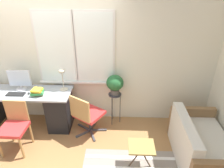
# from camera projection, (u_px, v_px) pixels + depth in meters

# --- Properties ---
(ground_plane) EXTENTS (14.00, 14.00, 0.00)m
(ground_plane) POSITION_uv_depth(u_px,v_px,m) (52.00, 136.00, 3.75)
(ground_plane) COLOR #9E7042
(wall_back_with_window) EXTENTS (9.00, 0.12, 2.70)m
(wall_back_with_window) POSITION_uv_depth(u_px,v_px,m) (54.00, 55.00, 3.71)
(wall_back_with_window) COLOR beige
(wall_back_with_window) RESTS_ON ground_plane
(desk) EXTENTS (1.95, 0.59, 0.77)m
(desk) POSITION_uv_depth(u_px,v_px,m) (22.00, 108.00, 3.84)
(desk) COLOR #9EA3A8
(desk) RESTS_ON ground_plane
(monitor) EXTENTS (0.42, 0.19, 0.38)m
(monitor) POSITION_uv_depth(u_px,v_px,m) (20.00, 80.00, 3.68)
(monitor) COLOR silver
(monitor) RESTS_ON desk
(keyboard) EXTENTS (0.32, 0.13, 0.02)m
(keyboard) POSITION_uv_depth(u_px,v_px,m) (16.00, 94.00, 3.58)
(keyboard) COLOR black
(keyboard) RESTS_ON desk
(mouse) EXTENTS (0.04, 0.06, 0.03)m
(mouse) POSITION_uv_depth(u_px,v_px,m) (29.00, 93.00, 3.59)
(mouse) COLOR black
(mouse) RESTS_ON desk
(desk_lamp) EXTENTS (0.15, 0.15, 0.42)m
(desk_lamp) POSITION_uv_depth(u_px,v_px,m) (62.00, 75.00, 3.61)
(desk_lamp) COLOR #BCB299
(desk_lamp) RESTS_ON desk
(book_stack) EXTENTS (0.24, 0.21, 0.13)m
(book_stack) POSITION_uv_depth(u_px,v_px,m) (37.00, 92.00, 3.54)
(book_stack) COLOR olive
(book_stack) RESTS_ON desk
(desk_chair_wooden) EXTENTS (0.43, 0.44, 0.86)m
(desk_chair_wooden) POSITION_uv_depth(u_px,v_px,m) (14.00, 125.00, 3.29)
(desk_chair_wooden) COLOR #B2844C
(desk_chair_wooden) RESTS_ON ground_plane
(office_chair_swivel) EXTENTS (0.63, 0.64, 0.85)m
(office_chair_swivel) POSITION_uv_depth(u_px,v_px,m) (87.00, 114.00, 3.62)
(office_chair_swivel) COLOR #47474C
(office_chair_swivel) RESTS_ON ground_plane
(couch_loveseat) EXTENTS (0.78, 1.28, 0.74)m
(couch_loveseat) POSITION_uv_depth(u_px,v_px,m) (200.00, 146.00, 3.16)
(couch_loveseat) COLOR silver
(couch_loveseat) RESTS_ON ground_plane
(plant_stand) EXTENTS (0.25, 0.25, 0.67)m
(plant_stand) POSITION_uv_depth(u_px,v_px,m) (115.00, 98.00, 3.85)
(plant_stand) COLOR #333338
(plant_stand) RESTS_ON ground_plane
(potted_plant) EXTENTS (0.32, 0.32, 0.39)m
(potted_plant) POSITION_uv_depth(u_px,v_px,m) (115.00, 84.00, 3.70)
(potted_plant) COLOR #514C47
(potted_plant) RESTS_ON plant_stand
(folding_stool) EXTENTS (0.39, 0.33, 0.44)m
(folding_stool) POSITION_uv_depth(u_px,v_px,m) (141.00, 148.00, 2.96)
(folding_stool) COLOR olive
(folding_stool) RESTS_ON ground_plane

